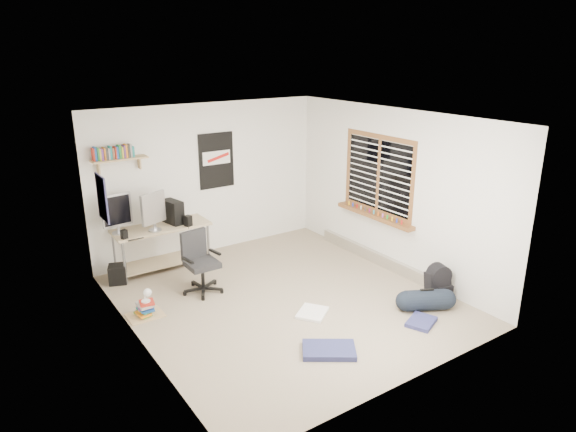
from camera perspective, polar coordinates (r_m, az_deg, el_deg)
floor at (r=7.21m, az=-0.44°, el=-9.30°), size 4.00×4.50×0.01m
ceiling at (r=6.45m, az=-0.50°, el=10.91°), size 4.00×4.50×0.01m
back_wall at (r=8.62m, az=-8.83°, el=4.06°), size 4.00×0.01×2.50m
left_wall at (r=5.92m, az=-16.87°, el=-3.13°), size 0.01×4.50×2.50m
right_wall at (r=7.96m, az=11.64°, el=2.73°), size 0.01×4.50×2.50m
desk at (r=8.31m, az=-13.84°, el=-3.22°), size 1.60×1.10×0.67m
monitor_left at (r=7.95m, az=-18.41°, el=-0.40°), size 0.45×0.16×0.49m
monitor_right at (r=7.91m, az=-14.67°, el=-0.18°), size 0.44×0.26×0.48m
pc_tower at (r=8.21m, az=-12.67°, el=0.35°), size 0.25×0.41×0.40m
keyboard at (r=7.84m, az=-16.28°, el=-2.27°), size 0.37×0.14×0.02m
speaker_left at (r=7.76m, az=-17.74°, el=-2.05°), size 0.10×0.10×0.16m
speaker_right at (r=8.06m, az=-11.04°, el=-0.63°), size 0.13×0.13×0.20m
office_chair at (r=7.32m, az=-9.55°, el=-4.83°), size 0.67×0.67×0.89m
wall_shelf at (r=7.90m, az=-18.21°, el=6.03°), size 0.80×0.22×0.24m
poster_back_wall at (r=8.59m, az=-7.95°, el=6.11°), size 0.62×0.03×0.92m
poster_left_wall at (r=6.95m, az=-19.96°, el=1.88°), size 0.02×0.42×0.60m
window at (r=8.08m, az=9.94°, el=4.52°), size 0.10×1.50×1.26m
baseboard_heater at (r=8.50m, az=9.47°, el=-4.41°), size 0.08×2.50×0.18m
backpack at (r=7.41m, az=16.30°, el=-7.53°), size 0.37×0.33×0.42m
duffel_bag at (r=7.13m, az=15.07°, el=-9.01°), size 0.38×0.38×0.55m
tshirt at (r=6.84m, az=2.72°, el=-10.68°), size 0.53×0.52×0.04m
jeans_a at (r=6.08m, az=4.57°, el=-14.63°), size 0.71×0.66×0.07m
jeans_b at (r=6.83m, az=14.59°, el=-11.31°), size 0.48×0.43×0.05m
book_stack at (r=6.99m, az=-15.68°, el=-9.54°), size 0.50×0.46×0.28m
desk_lamp at (r=6.87m, az=-15.63°, el=-7.87°), size 0.15×0.21×0.19m
subwoofer at (r=8.03m, az=-18.40°, el=-6.14°), size 0.32×0.32×0.28m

